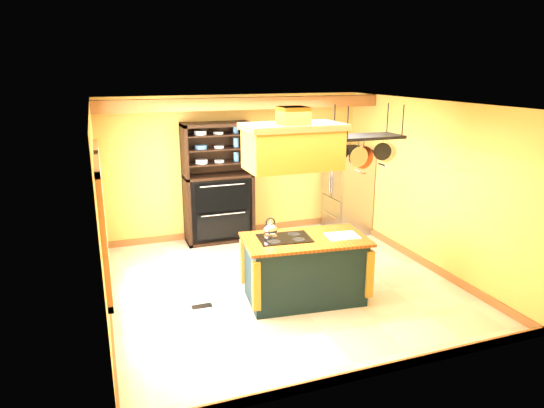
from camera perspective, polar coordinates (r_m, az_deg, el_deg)
floor at (r=7.49m, az=1.08°, el=-9.34°), size 5.00×5.00×0.00m
ceiling at (r=6.80m, az=1.20°, el=11.75°), size 5.00×5.00×0.00m
wall_back at (r=9.34m, az=-4.38°, el=4.43°), size 5.00×0.02×2.70m
wall_front at (r=4.89m, az=11.75°, el=-6.46°), size 5.00×0.02×2.70m
wall_left at (r=6.59m, az=-19.63°, el=-1.26°), size 0.02×5.00×2.70m
wall_right at (r=8.23m, az=17.62°, el=2.19°), size 0.02×5.00×2.70m
ceiling_beam at (r=8.41m, az=-3.06°, el=11.74°), size 5.00×0.15×0.20m
window_near at (r=5.81m, az=-19.20°, el=-2.93°), size 0.06×1.06×1.56m
window_far at (r=7.15m, az=-19.46°, el=0.47°), size 0.06×1.06×1.56m
kitchen_island at (r=6.84m, az=3.83°, el=-7.56°), size 1.79×1.12×1.11m
range_hood at (r=6.28m, az=2.46°, el=7.06°), size 1.28×0.72×0.80m
pot_rack at (r=6.79m, az=11.14°, el=6.93°), size 1.00×0.46×0.89m
refrigerator at (r=9.71m, az=8.85°, el=1.33°), size 0.71×0.83×1.63m
hutch at (r=9.12m, az=-6.36°, el=0.99°), size 1.26×0.57×2.23m
floor_register at (r=6.89m, az=-8.27°, el=-11.80°), size 0.28×0.12×0.01m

